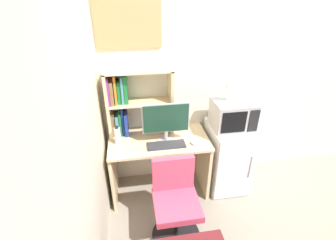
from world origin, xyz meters
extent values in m
cube|color=silver|center=(0.40, 0.02, 1.30)|extent=(6.40, 0.04, 2.60)
cube|color=silver|center=(-1.62, -1.60, 1.30)|extent=(0.04, 4.40, 2.60)
cube|color=beige|center=(-0.99, -0.30, 0.74)|extent=(1.11, 0.60, 0.03)
cube|color=beige|center=(-1.53, -0.30, 0.36)|extent=(0.04, 0.54, 0.73)
cube|color=beige|center=(-0.45, -0.30, 0.36)|extent=(0.04, 0.54, 0.73)
cube|color=beige|center=(-1.52, -0.12, 1.13)|extent=(0.03, 0.25, 0.75)
cube|color=beige|center=(-0.83, -0.12, 1.13)|extent=(0.03, 0.25, 0.75)
cube|color=beige|center=(-1.17, -0.12, 1.50)|extent=(0.72, 0.25, 0.01)
cube|color=beige|center=(-1.17, -0.12, 1.14)|extent=(0.65, 0.25, 0.01)
cube|color=brown|center=(-1.48, -0.10, 0.90)|extent=(0.04, 0.17, 0.28)
cube|color=teal|center=(-1.44, -0.11, 0.88)|extent=(0.03, 0.20, 0.25)
cube|color=#197233|center=(-1.41, -0.10, 0.90)|extent=(0.03, 0.17, 0.28)
cube|color=navy|center=(-1.38, -0.10, 0.92)|extent=(0.02, 0.16, 0.33)
cube|color=navy|center=(-1.34, -0.11, 0.89)|extent=(0.04, 0.20, 0.27)
cube|color=purple|center=(-1.49, -0.11, 1.30)|extent=(0.02, 0.20, 0.30)
cube|color=brown|center=(-1.46, -0.11, 1.27)|extent=(0.04, 0.20, 0.26)
cube|color=orange|center=(-1.42, -0.10, 1.30)|extent=(0.02, 0.18, 0.31)
cube|color=#197233|center=(-1.39, -0.10, 1.27)|extent=(0.04, 0.15, 0.24)
cube|color=teal|center=(-1.35, -0.10, 1.29)|extent=(0.02, 0.17, 0.29)
cube|color=#197233|center=(-1.32, -0.10, 1.30)|extent=(0.04, 0.16, 0.30)
cylinder|color=#B7B7BC|center=(-0.92, -0.36, 0.76)|extent=(0.17, 0.17, 0.02)
cylinder|color=#B7B7BC|center=(-0.92, -0.36, 0.83)|extent=(0.04, 0.04, 0.12)
cube|color=#B7B7BC|center=(-0.92, -0.35, 1.04)|extent=(0.50, 0.01, 0.33)
cube|color=#193D2D|center=(-0.92, -0.36, 1.04)|extent=(0.48, 0.02, 0.31)
cube|color=#333338|center=(-0.93, -0.45, 0.77)|extent=(0.41, 0.15, 0.02)
ellipsoid|color=silver|center=(-0.64, -0.46, 0.77)|extent=(0.05, 0.08, 0.03)
cylinder|color=silver|center=(-1.44, -0.33, 0.85)|extent=(0.07, 0.07, 0.20)
cylinder|color=black|center=(-1.44, -0.33, 0.96)|extent=(0.04, 0.04, 0.02)
cube|color=white|center=(-0.16, -0.32, 0.42)|extent=(0.47, 0.54, 0.85)
cube|color=white|center=(-0.16, -0.59, 0.42)|extent=(0.45, 0.01, 0.81)
cylinder|color=#B2B2B7|center=(0.01, -0.61, 0.47)|extent=(0.01, 0.01, 0.30)
cube|color=#ADADB2|center=(-0.16, -0.32, 1.01)|extent=(0.45, 0.36, 0.32)
cube|color=black|center=(-0.22, -0.50, 1.01)|extent=(0.27, 0.01, 0.24)
cube|color=black|center=(0.00, -0.50, 1.01)|extent=(0.11, 0.01, 0.25)
cylinder|color=silver|center=(-0.20, -0.32, 1.17)|extent=(0.11, 0.11, 0.01)
cylinder|color=silver|center=(-0.20, -0.32, 1.22)|extent=(0.02, 0.02, 0.08)
cylinder|color=silver|center=(-0.20, -0.33, 1.34)|extent=(0.16, 0.03, 0.16)
cylinder|color=black|center=(-0.92, -0.99, 0.02)|extent=(0.49, 0.49, 0.04)
cylinder|color=black|center=(-0.92, -0.99, 0.23)|extent=(0.04, 0.04, 0.42)
cube|color=#D84766|center=(-0.92, -0.99, 0.46)|extent=(0.42, 0.42, 0.07)
cube|color=#D84766|center=(-0.92, -0.80, 0.68)|extent=(0.40, 0.06, 0.36)
cube|color=tan|center=(-1.23, -0.01, 1.94)|extent=(0.66, 0.02, 0.48)
camera|label=1|loc=(-1.26, -2.55, 2.23)|focal=25.73mm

